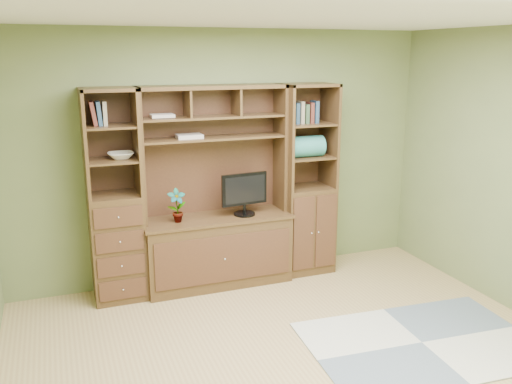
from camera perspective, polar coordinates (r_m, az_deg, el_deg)
name	(u,v)px	position (r m, az deg, el deg)	size (l,w,h in m)	color
room	(308,205)	(3.90, 5.47, -1.33)	(4.60, 4.10, 2.64)	tan
center_hutch	(216,189)	(5.48, -4.19, 0.34)	(1.54, 0.53, 2.05)	#462E18
left_tower	(114,197)	(5.33, -14.68, -0.50)	(0.50, 0.45, 2.05)	#462E18
right_tower	(306,180)	(5.87, 5.32, 1.28)	(0.55, 0.45, 2.05)	#462E18
rug	(422,343)	(4.89, 17.05, -14.95)	(1.89, 1.26, 0.01)	#919696
monitor	(244,186)	(5.53, -1.24, 0.59)	(0.50, 0.22, 0.61)	black
orchid	(177,206)	(5.38, -8.33, -1.43)	(0.18, 0.12, 0.34)	#994634
magazines	(189,136)	(5.40, -7.05, 5.85)	(0.25, 0.18, 0.04)	#BEADA2
bowl	(121,156)	(5.25, -14.05, 3.75)	(0.24, 0.24, 0.06)	silver
blanket_teal	(305,146)	(5.74, 5.21, 4.80)	(0.38, 0.22, 0.22)	#2F7C74
blanket_red	(308,146)	(5.90, 5.50, 4.89)	(0.34, 0.19, 0.19)	brown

